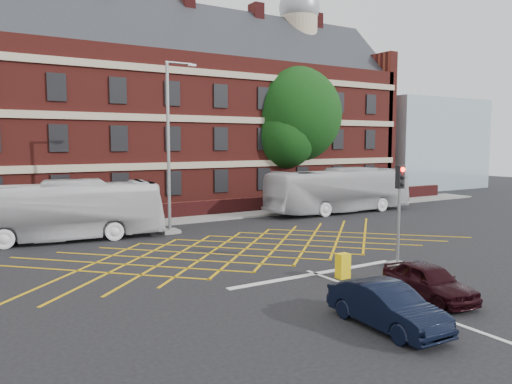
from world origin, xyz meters
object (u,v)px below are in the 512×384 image
bus_left (52,211)px  car_navy (387,306)px  deciduous_tree (293,121)px  street_lamp (170,174)px  car_maroon (429,281)px  utility_cabinet (343,266)px  bus_right (339,190)px  traffic_light_near (399,226)px

bus_left → car_navy: size_ratio=3.01×
deciduous_tree → street_lamp: deciduous_tree is taller
deciduous_tree → street_lamp: (-15.33, -9.21, -3.63)m
bus_left → car_navy: bus_left is taller
car_maroon → deciduous_tree: size_ratio=0.30×
street_lamp → utility_cabinet: (1.97, -12.57, -2.95)m
car_navy → car_maroon: size_ratio=1.07×
car_maroon → utility_cabinet: size_ratio=3.71×
bus_right → utility_cabinet: 18.38m
bus_right → deciduous_tree: size_ratio=1.00×
bus_left → traffic_light_near: (11.35, -13.54, 0.16)m
car_maroon → traffic_light_near: 4.44m
utility_cabinet → car_navy: bearing=-118.0°
deciduous_tree → street_lamp: size_ratio=1.22×
bus_right → utility_cabinet: bus_right is taller
bus_left → utility_cabinet: bus_left is taller
traffic_light_near → car_maroon: bearing=-124.1°
car_navy → deciduous_tree: 31.40m
bus_left → street_lamp: street_lamp is taller
street_lamp → utility_cabinet: bearing=-81.1°
bus_right → deciduous_tree: 9.65m
traffic_light_near → utility_cabinet: bearing=-178.5°
car_navy → street_lamp: street_lamp is taller
car_navy → car_maroon: car_navy is taller
car_navy → deciduous_tree: size_ratio=0.32×
utility_cabinet → bus_left: bearing=121.2°
car_maroon → traffic_light_near: (2.40, 3.55, 1.16)m
bus_left → deciduous_tree: bearing=-61.0°
car_maroon → street_lamp: bearing=107.4°
deciduous_tree → bus_right: bearing=-100.1°
bus_right → car_maroon: bearing=148.4°
street_lamp → bus_left: bearing=170.5°
car_maroon → utility_cabinet: bearing=109.6°
utility_cabinet → bus_right: bearing=49.3°
bus_left → bus_right: 20.20m
traffic_light_near → bus_left: bearing=130.0°
street_lamp → bus_right: bearing=5.5°
deciduous_tree → utility_cabinet: (-13.36, -21.78, -6.58)m
traffic_light_near → utility_cabinet: (-3.12, -0.08, -1.28)m
bus_left → traffic_light_near: bearing=-131.7°
car_maroon → traffic_light_near: size_ratio=0.84×
street_lamp → utility_cabinet: 13.06m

